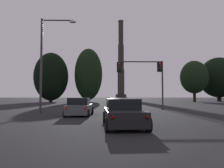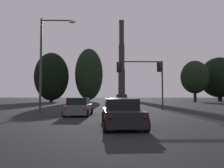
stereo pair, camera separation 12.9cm
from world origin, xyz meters
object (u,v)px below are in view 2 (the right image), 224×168
at_px(hatchback_left_lane_front, 79,107).
at_px(sedan_center_lane_second, 121,113).
at_px(traffic_light_overhead_right, 147,72).
at_px(hatchback_center_lane_front, 118,106).
at_px(smokestack, 122,68).
at_px(street_lamp, 46,55).

bearing_deg(hatchback_left_lane_front, sedan_center_lane_second, -62.77).
bearing_deg(traffic_light_overhead_right, hatchback_center_lane_front, -121.28).
height_order(hatchback_center_lane_front, traffic_light_overhead_right, traffic_light_overhead_right).
height_order(sedan_center_lane_second, smokestack, smokestack).
bearing_deg(smokestack, hatchback_center_lane_front, -94.14).
xyz_separation_m(hatchback_left_lane_front, smokestack, (10.91, 107.59, 17.39)).
height_order(traffic_light_overhead_right, street_lamp, street_lamp).
bearing_deg(hatchback_center_lane_front, traffic_light_overhead_right, 59.51).
distance_m(hatchback_center_lane_front, street_lamp, 8.00).
height_order(hatchback_center_lane_front, street_lamp, street_lamp).
height_order(hatchback_left_lane_front, smokestack, smokestack).
distance_m(sedan_center_lane_second, hatchback_center_lane_front, 7.96).
bearing_deg(traffic_light_overhead_right, smokestack, 87.77).
relative_size(sedan_center_lane_second, street_lamp, 0.55).
distance_m(traffic_light_overhead_right, smokestack, 100.83).
bearing_deg(smokestack, hatchback_left_lane_front, -95.79).
height_order(hatchback_center_lane_front, smokestack, smokestack).
distance_m(hatchback_left_lane_front, hatchback_center_lane_front, 3.57).
xyz_separation_m(hatchback_left_lane_front, hatchback_center_lane_front, (3.22, 1.53, 0.00)).
height_order(sedan_center_lane_second, hatchback_center_lane_front, hatchback_center_lane_front).
xyz_separation_m(sedan_center_lane_second, street_lamp, (-6.27, 8.40, 4.66)).
xyz_separation_m(hatchback_left_lane_front, street_lamp, (-3.26, 1.97, 4.66)).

